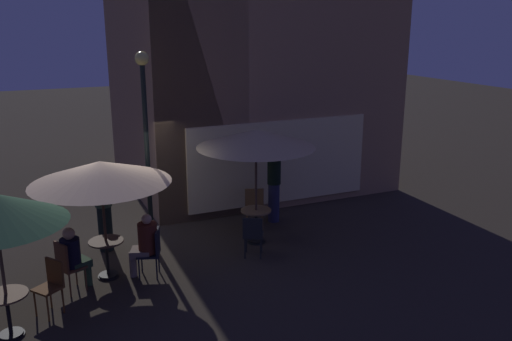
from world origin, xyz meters
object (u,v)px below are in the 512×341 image
Objects in this scene: cafe_table_2 at (8,308)px; patron_standing_4 at (274,186)px; cafe_table_0 at (107,252)px; cafe_chair_2 at (253,233)px; cafe_chair_3 at (255,205)px; street_lamp_near_corner at (146,123)px; cafe_table_1 at (256,220)px; cafe_chair_1 at (153,249)px; cafe_chair_4 at (51,282)px; patron_seated_0 at (74,255)px; patron_standing_3 at (104,211)px; cafe_chair_0 at (67,263)px; patio_umbrella_0 at (100,173)px; patio_umbrella_1 at (256,139)px; patron_seated_1 at (145,242)px.

cafe_table_2 is 0.41× the size of patron_standing_4.
cafe_chair_2 is at bearing -6.35° from cafe_table_0.
street_lamp_near_corner is at bearing -67.36° from cafe_chair_3.
cafe_table_1 is 0.80× the size of cafe_chair_1.
cafe_chair_2 is (4.56, 1.11, 0.05)m from cafe_table_2.
cafe_chair_4 is (-1.84, -0.64, 0.00)m from cafe_chair_1.
patron_seated_0 reaches higher than cafe_table_1.
patron_seated_0 is at bearing -154.44° from cafe_table_0.
patron_standing_3 is (1.87, 2.72, 0.38)m from cafe_table_2.
cafe_table_2 is 0.74× the size of cafe_chair_0.
patron_seated_0 reaches higher than cafe_table_2.
cafe_chair_3 is 5.08m from cafe_chair_4.
street_lamp_near_corner is at bearing -80.69° from cafe_chair_1.
cafe_table_0 is at bearing -49.59° from cafe_chair_3.
patio_umbrella_0 is at bearing -75.27° from patron_standing_4.
cafe_table_1 is 0.30× the size of patio_umbrella_1.
cafe_table_0 is at bearing 93.02° from patron_standing_3.
cafe_table_0 is 0.82× the size of cafe_chair_3.
cafe_chair_2 is 2.19m from patron_seated_1.
cafe_chair_2 is 1.69m from cafe_chair_3.
patio_umbrella_0 is at bearing 0.00° from cafe_chair_1.
cafe_table_0 is at bearing 40.04° from cafe_table_2.
patron_standing_3 reaches higher than cafe_table_1.
cafe_table_2 is 0.28× the size of patio_umbrella_0.
cafe_table_2 is at bearing -139.96° from cafe_table_0.
cafe_chair_1 is 0.77× the size of patron_seated_0.
cafe_chair_0 is 1.55m from cafe_chair_1.
cafe_chair_2 is 3.47m from patron_seated_0.
cafe_chair_1 is at bearing 117.96° from cafe_chair_2.
cafe_chair_1 is 0.21m from patron_seated_1.
cafe_table_0 is at bearing -0.00° from cafe_chair_1.
patio_umbrella_0 is 1.74m from cafe_chair_1.
cafe_chair_4 is 0.76× the size of patron_seated_0.
cafe_chair_0 is 1.04× the size of cafe_chair_1.
patio_umbrella_1 is 1.45× the size of patron_standing_3.
cafe_table_2 is 0.58× the size of patron_seated_1.
street_lamp_near_corner is 2.38× the size of patron_standing_3.
street_lamp_near_corner is 2.36× the size of patron_standing_4.
cafe_chair_3 is at bearing 1.04° from street_lamp_near_corner.
cafe_table_2 is at bearing -159.73° from patio_umbrella_1.
patron_seated_1 reaches higher than cafe_chair_0.
street_lamp_near_corner is 3.30× the size of patron_seated_1.
patron_seated_1 is (-2.18, 0.06, 0.16)m from cafe_chair_2.
cafe_chair_1 is at bearing -20.98° from cafe_table_0.
patron_seated_0 is (1.09, 1.14, 0.20)m from cafe_table_2.
street_lamp_near_corner reaches higher than cafe_table_1.
patio_umbrella_1 is 2.57× the size of cafe_chair_0.
cafe_chair_3 is (0.71, 1.53, 0.00)m from cafe_chair_2.
cafe_table_2 is 6.50m from patron_standing_4.
cafe_table_2 is 0.77× the size of cafe_chair_1.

